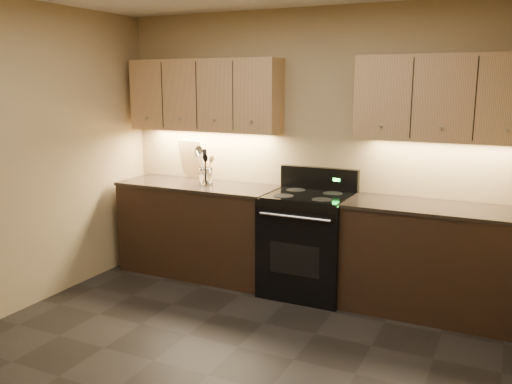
# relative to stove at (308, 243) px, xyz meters

# --- Properties ---
(floor) EXTENTS (4.00, 4.00, 0.00)m
(floor) POSITION_rel_stove_xyz_m (-0.08, -1.68, -0.48)
(floor) COLOR black
(floor) RESTS_ON ground
(wall_back) EXTENTS (4.00, 0.04, 2.60)m
(wall_back) POSITION_rel_stove_xyz_m (-0.08, 0.32, 0.82)
(wall_back) COLOR tan
(wall_back) RESTS_ON ground
(counter_left) EXTENTS (1.62, 0.62, 0.93)m
(counter_left) POSITION_rel_stove_xyz_m (-1.18, 0.02, -0.01)
(counter_left) COLOR black
(counter_left) RESTS_ON ground
(counter_right) EXTENTS (1.46, 0.62, 0.93)m
(counter_right) POSITION_rel_stove_xyz_m (1.10, 0.02, -0.01)
(counter_right) COLOR black
(counter_right) RESTS_ON ground
(stove) EXTENTS (0.76, 0.68, 1.14)m
(stove) POSITION_rel_stove_xyz_m (0.00, 0.00, 0.00)
(stove) COLOR black
(stove) RESTS_ON ground
(upper_cab_left) EXTENTS (1.60, 0.30, 0.70)m
(upper_cab_left) POSITION_rel_stove_xyz_m (-1.18, 0.17, 1.32)
(upper_cab_left) COLOR tan
(upper_cab_left) RESTS_ON wall_back
(upper_cab_right) EXTENTS (1.44, 0.30, 0.70)m
(upper_cab_right) POSITION_rel_stove_xyz_m (1.10, 0.17, 1.32)
(upper_cab_right) COLOR tan
(upper_cab_right) RESTS_ON wall_back
(outlet_plate) EXTENTS (0.08, 0.01, 0.12)m
(outlet_plate) POSITION_rel_stove_xyz_m (-1.38, 0.31, 0.64)
(outlet_plate) COLOR #B2B5BA
(outlet_plate) RESTS_ON wall_back
(utensil_crock) EXTENTS (0.16, 0.16, 0.17)m
(utensil_crock) POSITION_rel_stove_xyz_m (-1.09, 0.02, 0.53)
(utensil_crock) COLOR white
(utensil_crock) RESTS_ON counter_left
(cutting_board) EXTENTS (0.34, 0.18, 0.41)m
(cutting_board) POSITION_rel_stove_xyz_m (-1.40, 0.26, 0.65)
(cutting_board) COLOR tan
(cutting_board) RESTS_ON counter_left
(wooden_spoon) EXTENTS (0.14, 0.14, 0.30)m
(wooden_spoon) POSITION_rel_stove_xyz_m (-1.12, 0.01, 0.61)
(wooden_spoon) COLOR tan
(wooden_spoon) RESTS_ON utensil_crock
(black_spoon) EXTENTS (0.11, 0.15, 0.32)m
(black_spoon) POSITION_rel_stove_xyz_m (-1.10, 0.04, 0.62)
(black_spoon) COLOR black
(black_spoon) RESTS_ON utensil_crock
(black_turner) EXTENTS (0.16, 0.18, 0.37)m
(black_turner) POSITION_rel_stove_xyz_m (-1.07, -0.01, 0.64)
(black_turner) COLOR black
(black_turner) RESTS_ON utensil_crock
(steel_spatula) EXTENTS (0.25, 0.12, 0.36)m
(steel_spatula) POSITION_rel_stove_xyz_m (-1.07, 0.04, 0.64)
(steel_spatula) COLOR silver
(steel_spatula) RESTS_ON utensil_crock
(steel_skimmer) EXTENTS (0.24, 0.16, 0.39)m
(steel_skimmer) POSITION_rel_stove_xyz_m (-1.05, -0.00, 0.65)
(steel_skimmer) COLOR silver
(steel_skimmer) RESTS_ON utensil_crock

